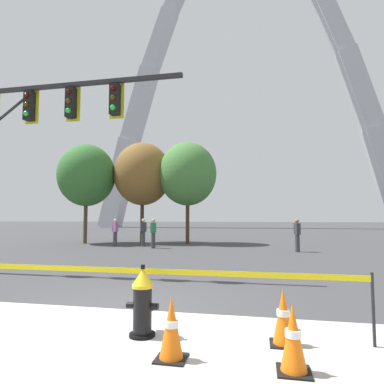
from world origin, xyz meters
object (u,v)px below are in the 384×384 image
pedestrian_standing_center (115,232)px  monument_arch (242,86)px  traffic_cone_mid_sidewalk (293,339)px  traffic_cone_curb_edge (283,317)px  pedestrian_walking_left (153,233)px  traffic_signal_gantry (16,128)px  traffic_cone_by_hydrant (171,329)px  fire_hydrant (143,302)px  pedestrian_near_trees (143,232)px  pedestrian_walking_right (297,235)px

pedestrian_standing_center → monument_arch: bearing=80.8°
traffic_cone_mid_sidewalk → monument_arch: size_ratio=0.01×
traffic_cone_curb_edge → pedestrian_walking_left: (-5.94, 12.69, 0.46)m
traffic_cone_mid_sidewalk → pedestrian_walking_left: (-5.99, 13.46, 0.46)m
monument_arch → pedestrian_standing_center: 42.11m
traffic_signal_gantry → monument_arch: monument_arch is taller
traffic_cone_by_hydrant → traffic_cone_curb_edge: size_ratio=1.00×
fire_hydrant → pedestrian_standing_center: bearing=116.0°
fire_hydrant → traffic_cone_by_hydrant: bearing=-48.0°
fire_hydrant → pedestrian_near_trees: bearing=109.9°
pedestrian_walking_right → traffic_cone_by_hydrant: bearing=-102.2°
pedestrian_walking_left → traffic_cone_curb_edge: bearing=-64.9°
traffic_cone_by_hydrant → monument_arch: 54.29m
monument_arch → pedestrian_walking_right: 42.81m
traffic_cone_by_hydrant → pedestrian_near_trees: pedestrian_near_trees is taller
traffic_cone_mid_sidewalk → pedestrian_walking_right: pedestrian_walking_right is taller
fire_hydrant → pedestrian_walking_left: pedestrian_walking_left is taller
traffic_cone_by_hydrant → fire_hydrant: bearing=132.0°
fire_hydrant → monument_arch: (-0.80, 48.64, 22.58)m
traffic_cone_mid_sidewalk → traffic_signal_gantry: traffic_signal_gantry is taller
traffic_signal_gantry → monument_arch: bearing=83.8°
traffic_signal_gantry → pedestrian_walking_right: bearing=42.0°
monument_arch → pedestrian_near_trees: bearing=-96.8°
pedestrian_near_trees → traffic_cone_curb_edge: bearing=-63.3°
pedestrian_standing_center → pedestrian_walking_right: (9.91, -1.04, 0.00)m
pedestrian_standing_center → pedestrian_near_trees: size_ratio=1.00×
traffic_cone_curb_edge → traffic_signal_gantry: size_ratio=0.09×
traffic_cone_curb_edge → pedestrian_standing_center: (-8.42, 13.27, 0.46)m
fire_hydrant → pedestrian_walking_left: bearing=107.6°
fire_hydrant → traffic_cone_by_hydrant: 0.89m
traffic_cone_curb_edge → pedestrian_walking_left: bearing=115.1°
pedestrian_walking_left → pedestrian_standing_center: bearing=166.7°
pedestrian_standing_center → pedestrian_walking_right: bearing=-6.0°
fire_hydrant → pedestrian_walking_right: bearing=74.5°
fire_hydrant → traffic_cone_curb_edge: bearing=1.9°
traffic_cone_curb_edge → traffic_signal_gantry: (-7.54, 4.10, 4.05)m
traffic_cone_mid_sidewalk → traffic_cone_curb_edge: 0.78m
traffic_signal_gantry → pedestrian_standing_center: bearing=95.5°
traffic_signal_gantry → traffic_cone_mid_sidewalk: bearing=-32.7°
fire_hydrant → pedestrian_standing_center: 14.84m
monument_arch → pedestrian_standing_center: bearing=-99.2°
traffic_cone_curb_edge → pedestrian_walking_right: size_ratio=0.46×
traffic_cone_by_hydrant → traffic_signal_gantry: traffic_signal_gantry is taller
pedestrian_near_trees → fire_hydrant: bearing=-70.1°
traffic_cone_by_hydrant → traffic_cone_mid_sidewalk: bearing=-2.3°
monument_arch → pedestrian_walking_left: (-3.23, -35.89, -22.23)m
pedestrian_near_trees → monument_arch: bearing=83.2°
pedestrian_walking_right → fire_hydrant: bearing=-105.5°
traffic_signal_gantry → fire_hydrant: bearing=-36.5°
fire_hydrant → pedestrian_near_trees: size_ratio=0.62×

